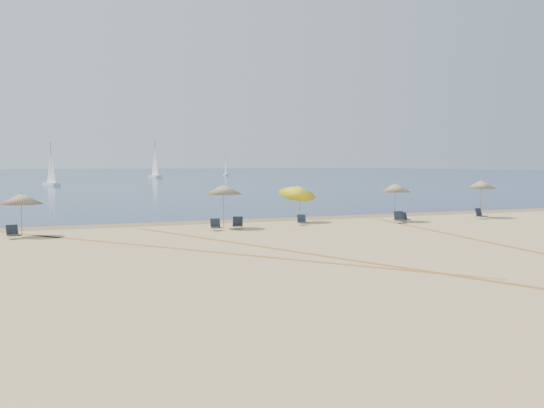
{
  "coord_description": "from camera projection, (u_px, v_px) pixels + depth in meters",
  "views": [
    {
      "loc": [
        -15.52,
        -15.75,
        3.75
      ],
      "look_at": [
        0.0,
        20.0,
        1.3
      ],
      "focal_mm": 43.06,
      "sensor_mm": 36.0,
      "label": 1
    }
  ],
  "objects": [
    {
      "name": "ground",
      "position": [
        521.0,
        281.0,
        20.82
      ],
      "size": [
        160.0,
        160.0,
        0.0
      ],
      "primitive_type": "plane",
      "color": "tan",
      "rests_on": "ground"
    },
    {
      "name": "ocean",
      "position": [
        38.0,
        174.0,
        226.8
      ],
      "size": [
        500.0,
        500.0,
        0.0
      ],
      "primitive_type": "plane",
      "color": "#0C2151",
      "rests_on": "ground"
    },
    {
      "name": "wet_sand",
      "position": [
        248.0,
        220.0,
        42.79
      ],
      "size": [
        500.0,
        500.0,
        0.0
      ],
      "primitive_type": "plane",
      "color": "olive",
      "rests_on": "ground"
    },
    {
      "name": "umbrella_1",
      "position": [
        21.0,
        199.0,
        33.03
      ],
      "size": [
        2.14,
        2.14,
        2.29
      ],
      "color": "gray",
      "rests_on": "ground"
    },
    {
      "name": "umbrella_2",
      "position": [
        224.0,
        189.0,
        37.09
      ],
      "size": [
        2.12,
        2.12,
        2.59
      ],
      "color": "gray",
      "rests_on": "ground"
    },
    {
      "name": "umbrella_3",
      "position": [
        298.0,
        190.0,
        40.96
      ],
      "size": [
        2.34,
        2.39,
        2.7
      ],
      "color": "gray",
      "rests_on": "ground"
    },
    {
      "name": "umbrella_4",
      "position": [
        395.0,
        188.0,
        41.62
      ],
      "size": [
        1.95,
        1.95,
        2.52
      ],
      "color": "gray",
      "rests_on": "ground"
    },
    {
      "name": "umbrella_5",
      "position": [
        481.0,
        184.0,
        44.55
      ],
      "size": [
        2.0,
        2.0,
        2.64
      ],
      "color": "gray",
      "rests_on": "ground"
    },
    {
      "name": "chair_1",
      "position": [
        13.0,
        233.0,
        32.3
      ],
      "size": [
        0.71,
        0.79,
        0.69
      ],
      "rotation": [
        0.0,
        0.0,
        0.25
      ],
      "color": "black",
      "rests_on": "ground"
    },
    {
      "name": "chair_2",
      "position": [
        216.0,
        225.0,
        36.25
      ],
      "size": [
        0.61,
        0.7,
        0.66
      ],
      "rotation": [
        0.0,
        0.0,
        -0.11
      ],
      "color": "black",
      "rests_on": "ground"
    },
    {
      "name": "chair_3",
      "position": [
        238.0,
        223.0,
        37.18
      ],
      "size": [
        0.8,
        0.85,
        0.69
      ],
      "rotation": [
        0.0,
        0.0,
        -0.41
      ],
      "color": "black",
      "rests_on": "ground"
    },
    {
      "name": "chair_4",
      "position": [
        302.0,
        220.0,
        39.5
      ],
      "size": [
        0.63,
        0.7,
        0.63
      ],
      "rotation": [
        0.0,
        0.0,
        -0.21
      ],
      "color": "black",
      "rests_on": "ground"
    },
    {
      "name": "chair_5",
      "position": [
        399.0,
        218.0,
        40.82
      ],
      "size": [
        0.78,
        0.85,
        0.73
      ],
      "rotation": [
        0.0,
        0.0,
        -0.28
      ],
      "color": "black",
      "rests_on": "ground"
    },
    {
      "name": "chair_6",
      "position": [
        404.0,
        218.0,
        41.52
      ],
      "size": [
        0.5,
        0.59,
        0.6
      ],
      "rotation": [
        0.0,
        0.0,
        0.01
      ],
      "color": "black",
      "rests_on": "ground"
    },
    {
      "name": "chair_7",
      "position": [
        480.0,
        214.0,
        43.76
      ],
      "size": [
        0.74,
        0.82,
        0.72
      ],
      "rotation": [
        0.0,
        0.0,
        0.24
      ],
      "color": "black",
      "rests_on": "ground"
    },
    {
      "name": "sailboat_1",
      "position": [
        51.0,
        173.0,
        107.63
      ],
      "size": [
        2.5,
        4.99,
        7.21
      ],
      "rotation": [
        0.0,
        0.0,
        0.27
      ],
      "color": "white",
      "rests_on": "ocean"
    },
    {
      "name": "sailboat_2",
      "position": [
        155.0,
        166.0,
        166.05
      ],
      "size": [
        2.13,
        6.54,
        9.59
      ],
      "rotation": [
        0.0,
        0.0,
        0.08
      ],
      "color": "white",
      "rests_on": "ocean"
    },
    {
      "name": "sailboat_3",
      "position": [
        226.0,
        169.0,
        194.28
      ],
      "size": [
        2.03,
        4.55,
        6.57
      ],
      "rotation": [
        0.0,
        0.0,
        -0.21
      ],
      "color": "white",
      "rests_on": "ocean"
    },
    {
      "name": "tire_tracks",
      "position": [
        327.0,
        248.0,
        28.69
      ],
      "size": [
        50.29,
        42.11,
        0.0
      ],
      "color": "tan",
      "rests_on": "ground"
    }
  ]
}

